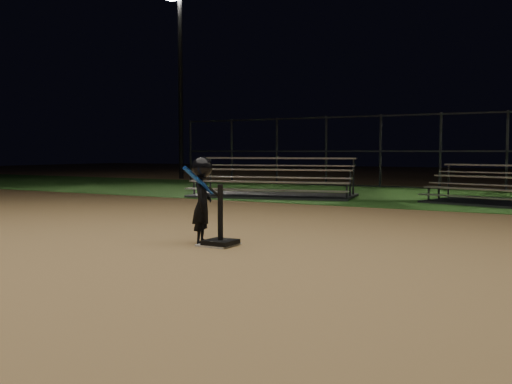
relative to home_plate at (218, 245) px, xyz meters
name	(u,v)px	position (x,y,z in m)	size (l,w,h in m)	color
ground	(218,245)	(0.00, 0.00, -0.01)	(80.00, 80.00, 0.00)	#A67F4B
grass_strip	(415,195)	(0.00, 10.00, -0.01)	(60.00, 8.00, 0.01)	#244E19
home_plate	(218,245)	(0.00, 0.00, 0.00)	(0.45, 0.45, 0.02)	beige
batting_tee	(220,233)	(0.05, -0.03, 0.16)	(0.38, 0.38, 0.79)	black
child_batter	(202,198)	(-0.26, 0.00, 0.61)	(0.44, 0.64, 1.17)	black
bleacher_left	(273,189)	(-3.29, 7.66, 0.21)	(4.74, 3.05, 1.07)	silver
bleacher_right	(512,197)	(2.70, 8.09, 0.18)	(4.13, 2.74, 0.93)	silver
backstop_fence	(440,151)	(0.00, 13.00, 1.24)	(20.08, 0.08, 2.50)	#38383D
light_pole_left	(180,69)	(-12.00, 14.94, 4.93)	(0.90, 0.53, 8.30)	#2D2D30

